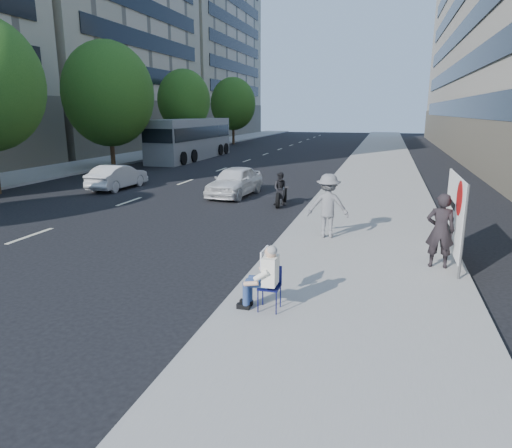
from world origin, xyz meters
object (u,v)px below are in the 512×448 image
(jogger, at_px, (328,206))
(bus, at_px, (191,139))
(pedestrian_woman, at_px, (440,231))
(motorcycle, at_px, (281,191))
(seated_protester, at_px, (264,274))
(protest_banner, at_px, (454,213))
(white_sedan_near, at_px, (235,181))
(white_sedan_mid, at_px, (118,177))

(jogger, relative_size, bus, 0.16)
(pedestrian_woman, xyz_separation_m, motorcycle, (-5.60, 7.13, -0.44))
(jogger, xyz_separation_m, motorcycle, (-2.60, 5.07, -0.49))
(seated_protester, height_order, protest_banner, protest_banner)
(seated_protester, distance_m, bus, 31.10)
(seated_protester, height_order, jogger, jogger)
(motorcycle, bearing_deg, pedestrian_woman, -59.14)
(seated_protester, height_order, white_sedan_near, seated_protester)
(pedestrian_woman, bearing_deg, white_sedan_near, -46.85)
(white_sedan_near, bearing_deg, white_sedan_mid, -177.68)
(protest_banner, bearing_deg, motorcycle, 133.01)
(white_sedan_near, height_order, white_sedan_mid, white_sedan_near)
(protest_banner, distance_m, white_sedan_mid, 17.23)
(protest_banner, height_order, white_sedan_mid, protest_banner)
(bus, bearing_deg, pedestrian_woman, -54.54)
(jogger, distance_m, pedestrian_woman, 3.64)
(jogger, height_order, white_sedan_near, jogger)
(bus, bearing_deg, seated_protester, -63.66)
(seated_protester, bearing_deg, bus, 116.20)
(pedestrian_woman, bearing_deg, jogger, -34.47)
(jogger, height_order, protest_banner, protest_banner)
(pedestrian_woman, xyz_separation_m, protest_banner, (0.38, 0.72, 0.32))
(pedestrian_woman, bearing_deg, motorcycle, -51.85)
(seated_protester, xyz_separation_m, pedestrian_woman, (3.51, 3.57, 0.21))
(white_sedan_near, bearing_deg, jogger, -47.67)
(seated_protester, bearing_deg, motorcycle, 101.04)
(jogger, xyz_separation_m, protest_banner, (3.38, -1.34, 0.28))
(white_sedan_near, distance_m, bus, 18.00)
(white_sedan_near, xyz_separation_m, white_sedan_mid, (-6.48, 0.24, -0.07))
(seated_protester, xyz_separation_m, protest_banner, (3.89, 4.29, 0.53))
(jogger, bearing_deg, white_sedan_mid, -37.55)
(jogger, xyz_separation_m, bus, (-14.24, 22.27, 0.51))
(white_sedan_near, height_order, motorcycle, motorcycle)
(seated_protester, height_order, motorcycle, seated_protester)
(jogger, height_order, bus, bus)
(pedestrian_woman, bearing_deg, white_sedan_mid, -31.51)
(pedestrian_woman, xyz_separation_m, bus, (-17.24, 24.33, 0.55))
(protest_banner, bearing_deg, seated_protester, -132.23)
(white_sedan_near, relative_size, bus, 0.34)
(white_sedan_mid, distance_m, bus, 15.55)
(jogger, bearing_deg, white_sedan_near, -58.93)
(pedestrian_woman, relative_size, white_sedan_mid, 0.49)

